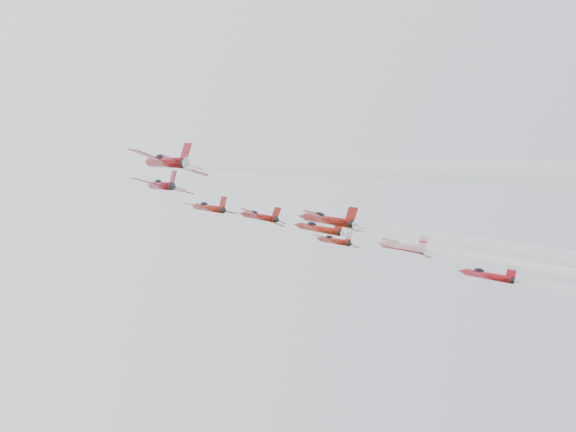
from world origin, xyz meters
TOP-DOWN VIEW (x-y plane):
  - jet_lead at (-1.38, 25.23)m, footprint 10.55×13.65m
  - jet_row2_left at (-17.02, 12.46)m, footprint 10.51×13.60m
  - jet_row2_center at (-0.15, 10.06)m, footprint 8.89×11.51m
  - jet_row2_right at (14.85, 9.40)m, footprint 8.87×11.48m
  - jet_center at (3.13, -39.77)m, footprint 8.95×85.95m
  - jet_rear_farleft at (-30.29, -58.50)m, footprint 9.70×93.20m

SIDE VIEW (x-z plane):
  - jet_rear_farleft at x=-30.29m, z-range 93.47..144.54m
  - jet_center at x=3.13m, z-range 105.56..152.65m
  - jet_row2_right at x=14.85m, z-range 152.28..159.11m
  - jet_row2_center at x=-0.15m, z-range 152.63..159.48m
  - jet_row2_left at x=-17.02m, z-range 153.31..161.40m
  - jet_lead at x=-1.38m, z-range 160.18..168.31m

